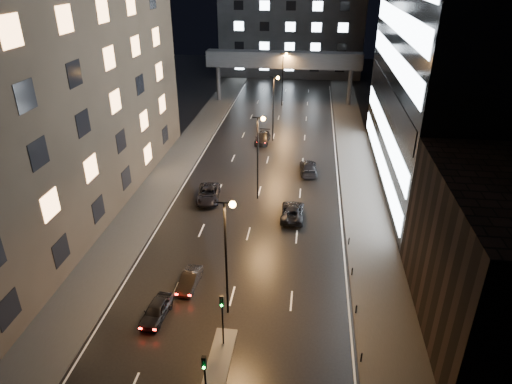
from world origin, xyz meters
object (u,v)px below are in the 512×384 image
Objects in this scene: car_away_a at (156,311)px; car_toward_a at (293,211)px; car_away_b at (189,280)px; car_away_c at (208,194)px; car_toward_b at (308,168)px; car_away_d at (263,138)px.

car_toward_a is (9.85, 17.25, 0.05)m from car_away_a.
car_away_b is at bearing 57.61° from car_toward_a.
car_toward_b is (11.57, 9.21, 0.02)m from car_away_c.
car_toward_b is (9.72, 25.28, 0.14)m from car_away_b.
car_toward_b is at bearing -97.10° from car_toward_a.
car_away_d is at bearing -75.91° from car_toward_a.
car_away_c is 1.07× the size of car_away_d.
car_away_a is 0.75× the size of car_toward_b.
car_away_a is 20.23m from car_away_c.
car_away_b is 0.72× the size of car_toward_b.
car_away_c is at bearing 34.43° from car_toward_b.
car_away_d is 0.97× the size of car_toward_a.
car_away_a is 40.44m from car_away_d.
car_toward_b reaches higher than car_away_d.
car_away_d reaches higher than car_toward_a.
car_away_a reaches higher than car_away_b.
car_away_b is 0.70× the size of car_away_c.
car_away_d is at bearing 89.84° from car_away_b.
car_away_c reaches higher than car_away_d.
car_toward_b is (1.48, 12.20, 0.04)m from car_toward_a.
car_toward_b is (7.33, -10.80, 0.04)m from car_away_d.
car_away_d reaches higher than car_away_b.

